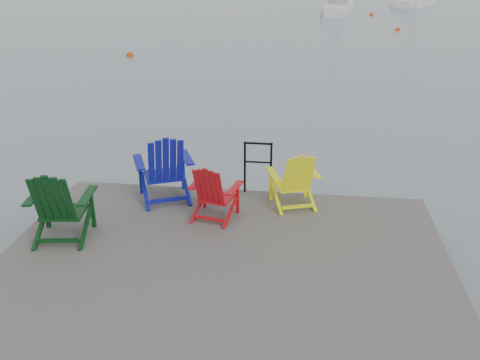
# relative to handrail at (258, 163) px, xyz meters

# --- Properties ---
(ground) EXTENTS (400.00, 400.00, 0.00)m
(ground) POSITION_rel_handrail_xyz_m (-0.25, -2.45, -1.04)
(ground) COLOR slate
(ground) RESTS_ON ground
(dock) EXTENTS (6.00, 5.00, 1.40)m
(dock) POSITION_rel_handrail_xyz_m (-0.25, -2.45, -0.69)
(dock) COLOR #2D2B28
(dock) RESTS_ON ground
(handrail) EXTENTS (0.48, 0.04, 0.90)m
(handrail) POSITION_rel_handrail_xyz_m (0.00, 0.00, 0.00)
(handrail) COLOR black
(handrail) RESTS_ON dock
(chair_green) EXTENTS (0.94, 0.88, 1.08)m
(chair_green) POSITION_rel_handrail_xyz_m (-2.58, -1.94, 0.00)
(chair_green) COLOR black
(chair_green) RESTS_ON dock
(chair_blue) EXTENTS (1.12, 1.07, 1.15)m
(chair_blue) POSITION_rel_handrail_xyz_m (-1.47, -0.49, 0.04)
(chair_blue) COLOR #0D148D
(chair_blue) RESTS_ON dock
(chair_red) EXTENTS (0.81, 0.77, 0.89)m
(chair_red) POSITION_rel_handrail_xyz_m (-0.57, -1.04, -0.09)
(chair_red) COLOR #B80D14
(chair_red) RESTS_ON dock
(chair_yellow) EXTENTS (0.90, 0.86, 0.95)m
(chair_yellow) POSITION_rel_handrail_xyz_m (0.63, -0.47, -0.06)
(chair_yellow) COLOR #FFFC0E
(chair_yellow) RESTS_ON dock
(sailboat_near) EXTENTS (3.33, 8.85, 11.89)m
(sailboat_near) POSITION_rel_handrail_xyz_m (3.33, 39.86, -0.69)
(sailboat_near) COLOR white
(sailboat_near) RESTS_ON ground
(sailboat_mid) EXTENTS (6.03, 9.72, 12.99)m
(sailboat_mid) POSITION_rel_handrail_xyz_m (11.59, 49.02, -0.69)
(sailboat_mid) COLOR white
(sailboat_mid) RESTS_ON ground
(buoy_b) EXTENTS (0.37, 0.37, 0.37)m
(buoy_b) POSITION_rel_handrail_xyz_m (-7.56, 15.67, -1.04)
(buoy_b) COLOR #C0360B
(buoy_b) RESTS_ON ground
(buoy_c) EXTENTS (0.36, 0.36, 0.36)m
(buoy_c) POSITION_rel_handrail_xyz_m (6.59, 27.45, -1.04)
(buoy_c) COLOR red
(buoy_c) RESTS_ON ground
(buoy_d) EXTENTS (0.41, 0.41, 0.41)m
(buoy_d) POSITION_rel_handrail_xyz_m (5.99, 37.55, -1.04)
(buoy_d) COLOR red
(buoy_d) RESTS_ON ground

